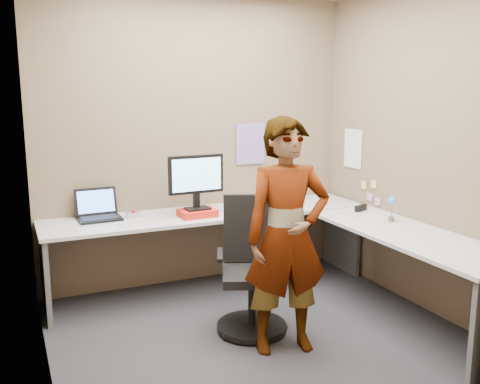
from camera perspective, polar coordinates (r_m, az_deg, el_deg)
name	(u,v)px	position (r m, az deg, el deg)	size (l,w,h in m)	color
ground	(256,331)	(4.25, 1.68, -14.61)	(3.00, 3.00, 0.00)	#242429
wall_back	(197,141)	(5.06, -4.63, 5.46)	(3.00, 3.00, 0.00)	brown
wall_right	(419,148)	(4.71, 18.53, 4.50)	(2.70, 2.70, 0.00)	brown
wall_left	(35,170)	(3.49, -21.00, 2.21)	(2.70, 2.70, 0.00)	brown
desk	(283,238)	(4.55, 4.60, -4.95)	(2.98, 2.58, 0.73)	#B8B8B8
paper_ream	(197,213)	(4.71, -4.57, -2.23)	(0.31, 0.23, 0.06)	red
monitor	(196,177)	(4.66, -4.70, 1.55)	(0.50, 0.16, 0.48)	black
laptop	(98,211)	(4.77, -14.91, -1.98)	(0.37, 0.31, 0.25)	black
trackball_mouse	(133,214)	(4.76, -11.31, -2.36)	(0.12, 0.08, 0.07)	#B7B7BC
origami	(207,212)	(4.73, -3.57, -2.18)	(0.10, 0.10, 0.06)	white
stapler	(361,208)	(5.03, 12.76, -1.67)	(0.15, 0.04, 0.06)	black
flower	(392,205)	(4.67, 15.91, -1.33)	(0.07, 0.07, 0.22)	brown
calendar_purple	(250,144)	(5.26, 1.10, 5.16)	(0.30, 0.01, 0.40)	#846BB7
calendar_white	(353,149)	(5.41, 11.96, 4.55)	(0.01, 0.28, 0.38)	white
sticky_note_a	(374,184)	(5.17, 14.09, 0.81)	(0.01, 0.07, 0.07)	#F2E059
sticky_note_b	(370,197)	(5.24, 13.69, -0.50)	(0.01, 0.07, 0.07)	pink
sticky_note_c	(378,201)	(5.15, 14.49, -0.96)	(0.01, 0.07, 0.07)	pink
sticky_note_d	(364,185)	(5.30, 13.08, 0.76)	(0.01, 0.07, 0.07)	#F2E059
office_chair	(251,277)	(4.15, 1.23, -9.05)	(0.59, 0.58, 1.01)	black
person	(287,237)	(3.73, 5.04, -4.76)	(0.60, 0.40, 1.66)	#999399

